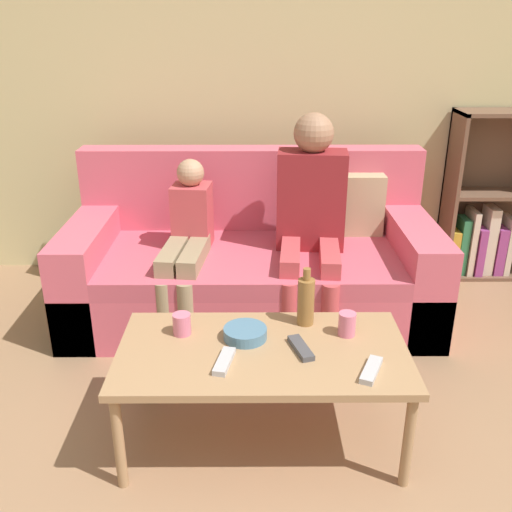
{
  "coord_description": "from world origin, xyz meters",
  "views": [
    {
      "loc": [
        -0.05,
        -0.88,
        1.61
      ],
      "look_at": [
        -0.04,
        1.56,
        0.59
      ],
      "focal_mm": 40.0,
      "sensor_mm": 36.0,
      "label": 1
    }
  ],
  "objects_px": {
    "cup_near": "(347,324)",
    "cup_far": "(182,324)",
    "snack_bowl": "(245,333)",
    "person_child": "(187,240)",
    "tv_remote_1": "(371,370)",
    "tv_remote_2": "(224,361)",
    "bookshelf": "(488,213)",
    "tv_remote_0": "(301,348)",
    "bottle": "(306,301)",
    "couch": "(253,265)",
    "coffee_table": "(263,358)",
    "person_adult": "(311,208)"
  },
  "relations": [
    {
      "from": "cup_near",
      "to": "cup_far",
      "type": "xyz_separation_m",
      "value": [
        -0.66,
        0.01,
        -0.0
      ]
    },
    {
      "from": "snack_bowl",
      "to": "cup_near",
      "type": "bearing_deg",
      "value": 3.68
    },
    {
      "from": "person_child",
      "to": "cup_near",
      "type": "bearing_deg",
      "value": -43.76
    },
    {
      "from": "tv_remote_1",
      "to": "tv_remote_2",
      "type": "xyz_separation_m",
      "value": [
        -0.53,
        0.06,
        0.0
      ]
    },
    {
      "from": "tv_remote_1",
      "to": "bookshelf",
      "type": "bearing_deg",
      "value": 82.56
    },
    {
      "from": "person_child",
      "to": "tv_remote_1",
      "type": "relative_size",
      "value": 5.2
    },
    {
      "from": "cup_far",
      "to": "cup_near",
      "type": "bearing_deg",
      "value": -0.88
    },
    {
      "from": "tv_remote_0",
      "to": "person_child",
      "type": "bearing_deg",
      "value": 101.8
    },
    {
      "from": "tv_remote_1",
      "to": "bottle",
      "type": "xyz_separation_m",
      "value": [
        -0.21,
        0.36,
        0.1
      ]
    },
    {
      "from": "tv_remote_2",
      "to": "tv_remote_1",
      "type": "bearing_deg",
      "value": 5.45
    },
    {
      "from": "tv_remote_1",
      "to": "tv_remote_0",
      "type": "bearing_deg",
      "value": 172.2
    },
    {
      "from": "cup_far",
      "to": "tv_remote_1",
      "type": "bearing_deg",
      "value": -21.45
    },
    {
      "from": "couch",
      "to": "bookshelf",
      "type": "relative_size",
      "value": 1.87
    },
    {
      "from": "couch",
      "to": "person_child",
      "type": "bearing_deg",
      "value": -155.01
    },
    {
      "from": "tv_remote_2",
      "to": "snack_bowl",
      "type": "xyz_separation_m",
      "value": [
        0.07,
        0.18,
        0.01
      ]
    },
    {
      "from": "coffee_table",
      "to": "cup_far",
      "type": "height_order",
      "value": "cup_far"
    },
    {
      "from": "tv_remote_1",
      "to": "person_adult",
      "type": "bearing_deg",
      "value": 119.35
    },
    {
      "from": "couch",
      "to": "tv_remote_2",
      "type": "height_order",
      "value": "couch"
    },
    {
      "from": "cup_far",
      "to": "bottle",
      "type": "distance_m",
      "value": 0.52
    },
    {
      "from": "tv_remote_1",
      "to": "snack_bowl",
      "type": "distance_m",
      "value": 0.52
    },
    {
      "from": "couch",
      "to": "bookshelf",
      "type": "height_order",
      "value": "bookshelf"
    },
    {
      "from": "cup_near",
      "to": "tv_remote_1",
      "type": "relative_size",
      "value": 0.55
    },
    {
      "from": "tv_remote_2",
      "to": "couch",
      "type": "bearing_deg",
      "value": 97.03
    },
    {
      "from": "coffee_table",
      "to": "snack_bowl",
      "type": "bearing_deg",
      "value": 130.44
    },
    {
      "from": "couch",
      "to": "bookshelf",
      "type": "distance_m",
      "value": 1.65
    },
    {
      "from": "couch",
      "to": "cup_far",
      "type": "distance_m",
      "value": 1.08
    },
    {
      "from": "person_adult",
      "to": "tv_remote_1",
      "type": "bearing_deg",
      "value": -79.87
    },
    {
      "from": "bookshelf",
      "to": "tv_remote_1",
      "type": "distance_m",
      "value": 2.15
    },
    {
      "from": "bookshelf",
      "to": "bottle",
      "type": "height_order",
      "value": "bookshelf"
    },
    {
      "from": "bookshelf",
      "to": "cup_near",
      "type": "bearing_deg",
      "value": -126.9
    },
    {
      "from": "bookshelf",
      "to": "cup_near",
      "type": "distance_m",
      "value": 1.96
    },
    {
      "from": "coffee_table",
      "to": "tv_remote_0",
      "type": "relative_size",
      "value": 6.37
    },
    {
      "from": "bottle",
      "to": "tv_remote_1",
      "type": "bearing_deg",
      "value": -60.24
    },
    {
      "from": "person_adult",
      "to": "person_child",
      "type": "xyz_separation_m",
      "value": [
        -0.67,
        -0.07,
        -0.16
      ]
    },
    {
      "from": "cup_near",
      "to": "snack_bowl",
      "type": "bearing_deg",
      "value": -176.32
    },
    {
      "from": "bookshelf",
      "to": "tv_remote_0",
      "type": "height_order",
      "value": "bookshelf"
    },
    {
      "from": "coffee_table",
      "to": "cup_near",
      "type": "bearing_deg",
      "value": 17.54
    },
    {
      "from": "cup_far",
      "to": "tv_remote_0",
      "type": "relative_size",
      "value": 0.5
    },
    {
      "from": "person_adult",
      "to": "tv_remote_1",
      "type": "distance_m",
      "value": 1.23
    },
    {
      "from": "person_adult",
      "to": "cup_near",
      "type": "relative_size",
      "value": 11.95
    },
    {
      "from": "bottle",
      "to": "coffee_table",
      "type": "bearing_deg",
      "value": -131.99
    },
    {
      "from": "snack_bowl",
      "to": "cup_far",
      "type": "bearing_deg",
      "value": 171.86
    },
    {
      "from": "couch",
      "to": "tv_remote_1",
      "type": "height_order",
      "value": "couch"
    },
    {
      "from": "coffee_table",
      "to": "tv_remote_0",
      "type": "height_order",
      "value": "tv_remote_0"
    },
    {
      "from": "tv_remote_2",
      "to": "person_child",
      "type": "bearing_deg",
      "value": 114.93
    },
    {
      "from": "cup_far",
      "to": "coffee_table",
      "type": "bearing_deg",
      "value": -19.92
    },
    {
      "from": "bookshelf",
      "to": "tv_remote_0",
      "type": "distance_m",
      "value": 2.17
    },
    {
      "from": "bookshelf",
      "to": "tv_remote_2",
      "type": "distance_m",
      "value": 2.43
    },
    {
      "from": "tv_remote_0",
      "to": "tv_remote_1",
      "type": "height_order",
      "value": "same"
    },
    {
      "from": "coffee_table",
      "to": "tv_remote_2",
      "type": "height_order",
      "value": "tv_remote_2"
    }
  ]
}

